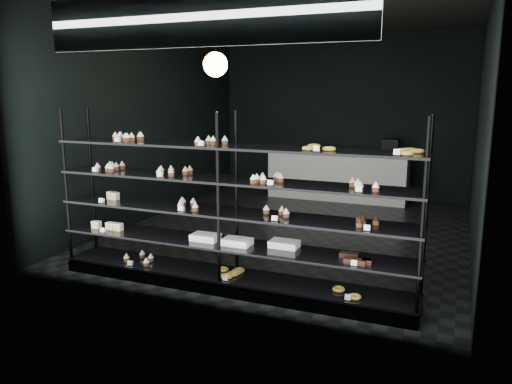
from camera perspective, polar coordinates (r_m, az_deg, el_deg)
room at (r=7.45m, az=4.52°, el=7.52°), size 5.01×6.01×3.20m
display_shelf at (r=5.34m, az=-3.43°, el=-4.63°), size 4.00×0.50×1.91m
signage at (r=4.77m, az=-6.87°, el=19.09°), size 3.30×0.05×0.50m
pendant_lamp at (r=6.79m, az=-4.66°, el=14.32°), size 0.32×0.32×0.89m
service_counter at (r=9.95m, az=9.35°, el=2.03°), size 2.80×0.65×1.23m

